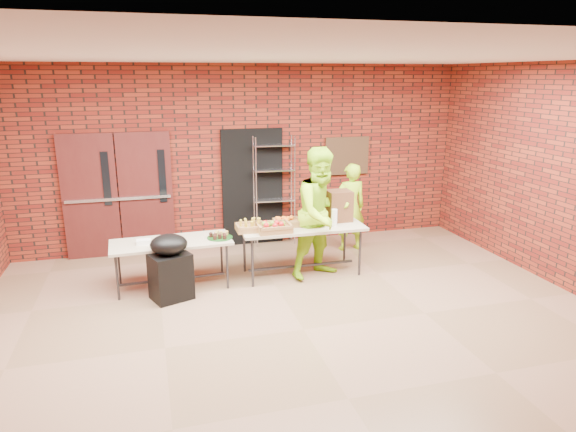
{
  "coord_description": "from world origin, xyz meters",
  "views": [
    {
      "loc": [
        -1.7,
        -5.41,
        3.0
      ],
      "look_at": [
        0.19,
        1.4,
        1.05
      ],
      "focal_mm": 32.0,
      "sensor_mm": 36.0,
      "label": 1
    }
  ],
  "objects_px": {
    "coffee_dispenser": "(339,206)",
    "wire_rack": "(274,191)",
    "table_left": "(171,245)",
    "volunteer_woman": "(350,207)",
    "volunteer_man": "(322,213)",
    "covered_grill": "(170,267)",
    "table_right": "(302,230)"
  },
  "relations": [
    {
      "from": "coffee_dispenser",
      "to": "covered_grill",
      "type": "distance_m",
      "value": 2.77
    },
    {
      "from": "wire_rack",
      "to": "table_left",
      "type": "distance_m",
      "value": 2.48
    },
    {
      "from": "volunteer_woman",
      "to": "table_left",
      "type": "bearing_deg",
      "value": 13.81
    },
    {
      "from": "coffee_dispenser",
      "to": "wire_rack",
      "type": "bearing_deg",
      "value": 115.99
    },
    {
      "from": "wire_rack",
      "to": "volunteer_man",
      "type": "distance_m",
      "value": 1.73
    },
    {
      "from": "table_right",
      "to": "volunteer_man",
      "type": "bearing_deg",
      "value": -28.34
    },
    {
      "from": "covered_grill",
      "to": "table_left",
      "type": "bearing_deg",
      "value": 62.9
    },
    {
      "from": "wire_rack",
      "to": "volunteer_man",
      "type": "relative_size",
      "value": 0.99
    },
    {
      "from": "covered_grill",
      "to": "volunteer_woman",
      "type": "xyz_separation_m",
      "value": [
        3.16,
        1.3,
        0.31
      ]
    },
    {
      "from": "volunteer_woman",
      "to": "volunteer_man",
      "type": "height_order",
      "value": "volunteer_man"
    },
    {
      "from": "covered_grill",
      "to": "table_right",
      "type": "bearing_deg",
      "value": -8.9
    },
    {
      "from": "table_right",
      "to": "covered_grill",
      "type": "relative_size",
      "value": 2.04
    },
    {
      "from": "table_right",
      "to": "volunteer_man",
      "type": "height_order",
      "value": "volunteer_man"
    },
    {
      "from": "wire_rack",
      "to": "volunteer_woman",
      "type": "bearing_deg",
      "value": -23.48
    },
    {
      "from": "table_left",
      "to": "volunteer_woman",
      "type": "distance_m",
      "value": 3.24
    },
    {
      "from": "table_right",
      "to": "volunteer_man",
      "type": "distance_m",
      "value": 0.42
    },
    {
      "from": "volunteer_woman",
      "to": "table_right",
      "type": "bearing_deg",
      "value": 35.49
    },
    {
      "from": "wire_rack",
      "to": "volunteer_woman",
      "type": "xyz_separation_m",
      "value": [
        1.2,
        -0.66,
        -0.22
      ]
    },
    {
      "from": "table_left",
      "to": "volunteer_man",
      "type": "height_order",
      "value": "volunteer_man"
    },
    {
      "from": "table_left",
      "to": "volunteer_man",
      "type": "xyz_separation_m",
      "value": [
        2.23,
        -0.16,
        0.35
      ]
    },
    {
      "from": "volunteer_man",
      "to": "table_left",
      "type": "bearing_deg",
      "value": 156.34
    },
    {
      "from": "coffee_dispenser",
      "to": "volunteer_woman",
      "type": "height_order",
      "value": "volunteer_woman"
    },
    {
      "from": "table_left",
      "to": "covered_grill",
      "type": "distance_m",
      "value": 0.46
    },
    {
      "from": "wire_rack",
      "to": "coffee_dispenser",
      "type": "height_order",
      "value": "wire_rack"
    },
    {
      "from": "coffee_dispenser",
      "to": "volunteer_woman",
      "type": "relative_size",
      "value": 0.31
    },
    {
      "from": "table_right",
      "to": "coffee_dispenser",
      "type": "relative_size",
      "value": 3.94
    },
    {
      "from": "table_left",
      "to": "table_right",
      "type": "distance_m",
      "value": 1.96
    },
    {
      "from": "wire_rack",
      "to": "covered_grill",
      "type": "bearing_deg",
      "value": -129.58
    },
    {
      "from": "table_left",
      "to": "volunteer_woman",
      "type": "xyz_separation_m",
      "value": [
        3.12,
        0.88,
        0.13
      ]
    },
    {
      "from": "table_right",
      "to": "table_left",
      "type": "bearing_deg",
      "value": -179.27
    },
    {
      "from": "wire_rack",
      "to": "covered_grill",
      "type": "relative_size",
      "value": 2.12
    },
    {
      "from": "covered_grill",
      "to": "volunteer_man",
      "type": "xyz_separation_m",
      "value": [
        2.28,
        0.27,
        0.53
      ]
    }
  ]
}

